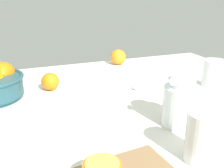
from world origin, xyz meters
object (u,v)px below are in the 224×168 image
Objects in this scene: juice_glass at (213,77)px; spoon at (132,85)px; second_glass at (202,140)px; loose_orange_2 at (50,81)px; juice_pitcher at (181,106)px; loose_orange_1 at (118,57)px.

spoon is (-26.94, 13.66, -4.41)cm from juice_glass.
second_glass reaches higher than loose_orange_2.
juice_pitcher is 63.50cm from loose_orange_1.
juice_glass is (27.22, 18.67, -0.70)cm from juice_pitcher.
second_glass is 1.74× the size of loose_orange_2.
spoon is at bearing -13.72° from loose_orange_2.
juice_pitcher is at bearing -90.50° from spoon.
loose_orange_2 is at bearing 159.76° from juice_glass.
juice_glass is 60.59cm from loose_orange_2.
second_glass is 79.13cm from loose_orange_1.
spoon is (5.44, 47.41, -4.50)cm from second_glass.
loose_orange_1 is 31.67cm from spoon.
juice_glass is at bearing -26.89° from spoon.
second_glass is at bearing -65.93° from loose_orange_2.
second_glass is 47.93cm from spoon.
loose_orange_2 is 0.42× the size of spoon.
loose_orange_1 is at bearing 114.38° from juice_glass.
juice_glass reaches higher than spoon.
second_glass is at bearing -108.89° from juice_pitcher.
juice_glass is 1.49× the size of loose_orange_1.
second_glass is 59.94cm from loose_orange_2.
juice_pitcher reaches higher than loose_orange_2.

